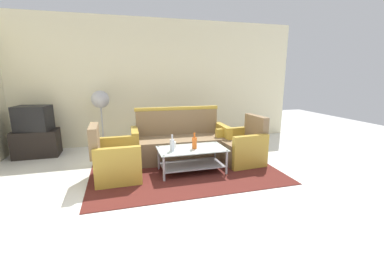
# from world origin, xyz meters

# --- Properties ---
(ground_plane) EXTENTS (14.00, 14.00, 0.00)m
(ground_plane) POSITION_xyz_m (0.00, 0.00, 0.00)
(ground_plane) COLOR white
(wall_back) EXTENTS (6.52, 0.12, 2.80)m
(wall_back) POSITION_xyz_m (0.00, 3.06, 1.40)
(wall_back) COLOR beige
(wall_back) RESTS_ON ground
(rug) EXTENTS (3.05, 2.07, 0.01)m
(rug) POSITION_xyz_m (-0.01, 0.97, 0.01)
(rug) COLOR #511E19
(rug) RESTS_ON ground
(couch) EXTENTS (1.82, 0.79, 0.96)m
(couch) POSITION_xyz_m (0.07, 1.61, 0.32)
(couch) COLOR #7F6647
(couch) RESTS_ON rug
(armchair_left) EXTENTS (0.71, 0.77, 0.85)m
(armchair_left) POSITION_xyz_m (-1.13, 0.93, 0.29)
(armchair_left) COLOR #7F6647
(armchair_left) RESTS_ON rug
(armchair_right) EXTENTS (0.75, 0.81, 0.85)m
(armchair_right) POSITION_xyz_m (1.10, 1.07, 0.29)
(armchair_right) COLOR #7F6647
(armchair_right) RESTS_ON rug
(coffee_table) EXTENTS (1.10, 0.60, 0.40)m
(coffee_table) POSITION_xyz_m (0.08, 0.87, 0.27)
(coffee_table) COLOR silver
(coffee_table) RESTS_ON rug
(bottle_clear) EXTENTS (0.07, 0.07, 0.26)m
(bottle_clear) POSITION_xyz_m (-0.25, 0.82, 0.51)
(bottle_clear) COLOR silver
(bottle_clear) RESTS_ON coffee_table
(bottle_orange) EXTENTS (0.08, 0.08, 0.26)m
(bottle_orange) POSITION_xyz_m (0.12, 0.84, 0.51)
(bottle_orange) COLOR #D85919
(bottle_orange) RESTS_ON coffee_table
(cup) EXTENTS (0.08, 0.08, 0.10)m
(cup) POSITION_xyz_m (-0.19, 1.00, 0.46)
(cup) COLOR silver
(cup) RESTS_ON coffee_table
(tv_stand) EXTENTS (0.80, 0.50, 0.52)m
(tv_stand) POSITION_xyz_m (-2.62, 2.55, 0.26)
(tv_stand) COLOR black
(tv_stand) RESTS_ON ground
(television) EXTENTS (0.67, 0.54, 0.48)m
(television) POSITION_xyz_m (-2.62, 2.55, 0.76)
(television) COLOR black
(television) RESTS_ON tv_stand
(pedestal_fan) EXTENTS (0.36, 0.36, 1.27)m
(pedestal_fan) POSITION_xyz_m (-1.38, 2.60, 1.01)
(pedestal_fan) COLOR #2D2D33
(pedestal_fan) RESTS_ON ground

